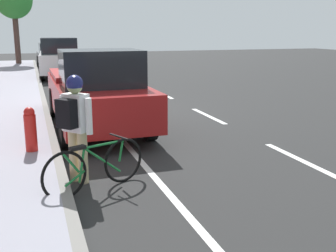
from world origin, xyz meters
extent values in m
plane|color=#292929|center=(0.00, 0.00, 0.00)|extent=(65.78, 65.78, 0.00)
cube|color=gray|center=(1.78, 0.00, 0.08)|extent=(0.16, 41.11, 0.15)
cube|color=white|center=(-2.55, -19.46, 0.00)|extent=(0.14, 2.20, 0.01)
cube|color=white|center=(-2.55, -15.26, 0.00)|extent=(0.14, 2.20, 0.01)
cube|color=white|center=(-2.55, -11.06, 0.00)|extent=(0.14, 2.20, 0.01)
cube|color=white|center=(-2.55, -6.86, 0.00)|extent=(0.14, 2.20, 0.01)
cube|color=white|center=(-2.55, -2.66, 0.00)|extent=(0.14, 2.20, 0.01)
cube|color=white|center=(-2.55, 1.54, 0.00)|extent=(0.14, 2.20, 0.01)
cube|color=white|center=(-2.55, 5.74, 0.00)|extent=(0.14, 2.20, 0.01)
cube|color=white|center=(0.31, 0.00, 0.00)|extent=(0.12, 41.11, 0.01)
cube|color=slate|center=(0.68, -16.08, 0.60)|extent=(1.85, 4.44, 0.64)
cube|color=black|center=(0.68, -16.08, 1.22)|extent=(1.59, 2.13, 0.60)
cylinder|color=black|center=(1.46, -14.70, 0.33)|extent=(0.23, 0.66, 0.66)
cylinder|color=black|center=(-0.16, -14.74, 0.33)|extent=(0.23, 0.66, 0.66)
cylinder|color=black|center=(1.52, -17.43, 0.33)|extent=(0.23, 0.66, 0.66)
cylinder|color=black|center=(-0.10, -17.46, 0.33)|extent=(0.23, 0.66, 0.66)
cube|color=white|center=(0.67, -9.75, 0.78)|extent=(2.13, 4.79, 0.90)
cube|color=black|center=(0.67, -9.75, 1.61)|extent=(1.82, 3.18, 0.76)
cylinder|color=black|center=(1.61, -8.34, 0.38)|extent=(0.26, 0.77, 0.76)
cylinder|color=black|center=(-0.13, -8.25, 0.38)|extent=(0.26, 0.77, 0.76)
cylinder|color=black|center=(1.47, -11.25, 0.38)|extent=(0.26, 0.77, 0.76)
cylinder|color=black|center=(-0.28, -11.16, 0.38)|extent=(0.26, 0.77, 0.76)
cube|color=maroon|center=(0.64, 1.85, 0.75)|extent=(2.00, 5.31, 0.80)
cube|color=black|center=(0.64, 2.77, 1.55)|extent=(1.74, 1.51, 0.80)
cube|color=maroon|center=(0.65, 0.65, 1.21)|extent=(1.88, 2.66, 0.12)
cylinder|color=black|center=(1.53, 3.50, 0.40)|extent=(0.23, 0.80, 0.80)
cylinder|color=black|center=(-0.27, 3.48, 0.40)|extent=(0.23, 0.80, 0.80)
cylinder|color=black|center=(1.56, 0.21, 0.40)|extent=(0.23, 0.80, 0.80)
cylinder|color=black|center=(-0.25, 0.20, 0.40)|extent=(0.23, 0.80, 0.80)
torus|color=black|center=(0.83, 5.81, 0.36)|extent=(0.68, 0.34, 0.72)
torus|color=black|center=(1.78, 6.24, 0.36)|extent=(0.68, 0.34, 0.72)
cylinder|color=#197233|center=(1.19, 5.97, 0.45)|extent=(0.60, 0.30, 0.53)
cylinder|color=#197233|center=(1.52, 6.12, 0.44)|extent=(0.14, 0.09, 0.50)
cylinder|color=#197233|center=(1.24, 6.00, 0.70)|extent=(0.68, 0.33, 0.05)
cylinder|color=#197233|center=(1.63, 6.17, 0.28)|extent=(0.34, 0.18, 0.20)
cylinder|color=#197233|center=(1.67, 6.19, 0.52)|extent=(0.25, 0.14, 0.35)
cylinder|color=#197233|center=(0.87, 5.83, 0.53)|extent=(0.12, 0.08, 0.35)
cube|color=black|center=(1.57, 6.14, 0.73)|extent=(0.26, 0.19, 0.05)
cylinder|color=black|center=(0.90, 5.85, 0.76)|extent=(0.21, 0.43, 0.03)
cylinder|color=#C6B284|center=(1.44, 5.65, 0.42)|extent=(0.15, 0.15, 0.84)
cylinder|color=#C6B284|center=(1.57, 5.50, 0.42)|extent=(0.15, 0.15, 0.84)
cube|color=white|center=(1.51, 5.58, 1.13)|extent=(0.42, 0.44, 0.59)
cylinder|color=white|center=(1.34, 5.78, 1.10)|extent=(0.10, 0.10, 0.56)
cylinder|color=white|center=(1.68, 5.38, 1.10)|extent=(0.10, 0.10, 0.56)
sphere|color=#8F9B66|center=(1.51, 5.58, 1.54)|extent=(0.23, 0.23, 0.23)
sphere|color=navy|center=(1.51, 5.58, 1.59)|extent=(0.26, 0.26, 0.26)
cube|color=black|center=(1.66, 5.71, 1.15)|extent=(0.33, 0.35, 0.44)
cylinder|color=#4A362E|center=(2.80, -17.66, 1.90)|extent=(0.36, 0.36, 3.50)
cylinder|color=red|center=(2.21, 4.05, 0.50)|extent=(0.22, 0.22, 0.70)
sphere|color=red|center=(2.21, 4.05, 0.89)|extent=(0.20, 0.20, 0.20)
camera|label=1|loc=(2.14, 11.92, 2.39)|focal=43.84mm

